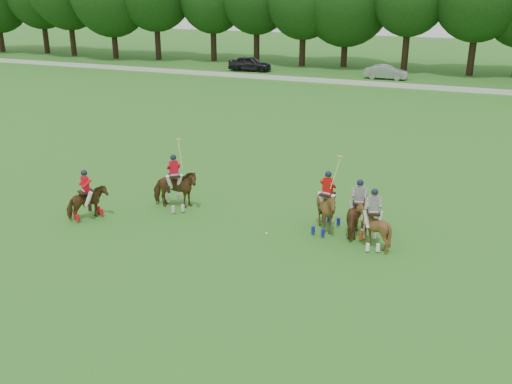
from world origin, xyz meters
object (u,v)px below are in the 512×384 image
at_px(polo_red_a, 87,202).
at_px(polo_red_c, 327,209).
at_px(car_left, 250,64).
at_px(polo_ball, 266,234).
at_px(polo_stripe_b, 372,226).
at_px(polo_red_b, 175,189).
at_px(polo_stripe_a, 358,215).
at_px(car_mid, 386,72).

bearing_deg(polo_red_a, polo_red_c, 14.60).
bearing_deg(polo_red_a, car_left, 103.03).
bearing_deg(polo_ball, polo_stripe_b, 7.14).
xyz_separation_m(polo_red_b, polo_stripe_a, (7.89, 0.19, -0.07)).
distance_m(car_left, polo_stripe_b, 43.77).
bearing_deg(car_left, polo_stripe_a, -158.34).
bearing_deg(car_mid, polo_red_b, 175.25).
distance_m(car_left, polo_ball, 42.51).
relative_size(polo_red_b, polo_ball, 32.78).
distance_m(car_mid, polo_stripe_a, 38.14).
bearing_deg(car_left, polo_red_b, -168.55).
relative_size(car_mid, polo_red_a, 1.96).
distance_m(polo_red_c, polo_stripe_a, 1.22).
xyz_separation_m(car_mid, polo_stripe_a, (5.36, -37.76, 0.13)).
bearing_deg(polo_stripe_b, polo_stripe_a, 130.77).
bearing_deg(polo_stripe_a, car_left, 117.90).
distance_m(polo_red_a, polo_stripe_b, 11.49).
bearing_deg(polo_red_b, polo_red_a, -139.48).
bearing_deg(polo_stripe_a, polo_red_c, -175.55).
height_order(car_left, polo_stripe_a, polo_stripe_a).
height_order(polo_stripe_a, polo_ball, polo_stripe_a).
bearing_deg(polo_stripe_b, polo_red_a, -171.28).
distance_m(polo_red_c, polo_ball, 2.53).
xyz_separation_m(car_left, car_mid, (14.63, 0.00, -0.11)).
bearing_deg(polo_ball, polo_red_a, -170.44).
height_order(polo_red_b, polo_red_c, polo_red_c).
relative_size(polo_red_b, polo_red_c, 0.98).
xyz_separation_m(car_left, polo_red_a, (9.33, -40.32, -0.04)).
relative_size(car_mid, polo_stripe_b, 1.83).
relative_size(car_left, polo_red_c, 1.55).
height_order(polo_red_a, polo_red_b, polo_red_b).
bearing_deg(polo_red_c, polo_stripe_a, 4.45).
bearing_deg(car_left, polo_stripe_b, -158.03).
bearing_deg(polo_red_b, polo_stripe_b, -4.17).
height_order(polo_red_a, polo_red_c, polo_red_c).
bearing_deg(car_mid, polo_ball, -177.87).
bearing_deg(polo_red_c, polo_stripe_b, -20.53).
height_order(car_mid, polo_ball, car_mid).
bearing_deg(polo_ball, polo_red_c, 30.70).
distance_m(polo_red_b, polo_ball, 4.83).
relative_size(car_left, polo_ball, 51.65).
distance_m(polo_red_a, polo_red_c, 9.76).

